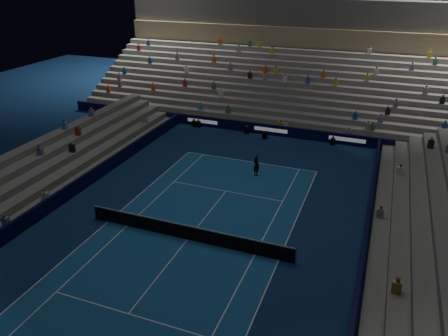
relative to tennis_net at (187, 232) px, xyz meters
name	(u,v)px	position (x,y,z in m)	size (l,w,h in m)	color
ground	(188,239)	(0.00, 0.00, -0.50)	(90.00, 90.00, 0.00)	#0C234B
court_surface	(188,239)	(0.00, 0.00, -0.50)	(10.97, 23.77, 0.01)	#184D84
sponsor_barrier_far	(271,130)	(0.00, 18.50, 0.00)	(44.00, 0.25, 1.00)	black
sponsor_barrier_east	(360,270)	(9.70, 0.00, 0.00)	(0.25, 37.00, 1.00)	black
sponsor_barrier_west	(53,203)	(-9.70, 0.00, 0.00)	(0.25, 37.00, 1.00)	black
grandstand_main	(295,78)	(0.00, 27.90, 2.87)	(44.00, 15.20, 11.20)	slate
grandstand_east	(436,280)	(13.17, 0.00, 0.41)	(5.00, 37.00, 2.50)	slate
grandstand_west	(10,188)	(-13.17, 0.00, 0.41)	(5.00, 37.00, 2.50)	slate
tennis_net	(187,232)	(0.00, 0.00, 0.00)	(12.90, 0.10, 1.10)	#B2B2B7
tennis_player	(256,166)	(1.22, 9.70, 0.27)	(0.57, 0.37, 1.55)	black
broadcast_camera	(265,135)	(-0.33, 17.44, -0.19)	(0.60, 0.98, 0.62)	black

